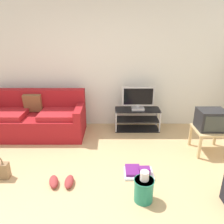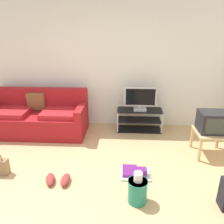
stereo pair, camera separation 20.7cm
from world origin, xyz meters
name	(u,v)px [view 2 (the right image)]	position (x,y,z in m)	size (l,w,h in m)	color
ground_plane	(72,197)	(0.00, 0.00, -0.01)	(9.00, 9.80, 0.02)	tan
wall_back	(94,64)	(0.00, 2.45, 1.35)	(9.00, 0.10, 2.70)	silver
couch	(38,117)	(-1.12, 1.87, 0.34)	(1.98, 0.84, 0.89)	maroon
tv_stand	(139,120)	(0.99, 2.10, 0.23)	(0.94, 0.39, 0.46)	black
flat_tv	(140,99)	(0.99, 2.08, 0.70)	(0.66, 0.22, 0.49)	#B2B2B7
side_table	(211,135)	(2.14, 1.17, 0.36)	(0.52, 0.52, 0.43)	tan
crt_tv	(213,122)	(2.14, 1.19, 0.60)	(0.45, 0.39, 0.35)	#232326
cleaning_bucket	(138,190)	(0.84, -0.04, 0.18)	(0.25, 0.25, 0.43)	#238466
sneakers_pair	(58,180)	(-0.27, 0.26, 0.04)	(0.38, 0.30, 0.09)	#993333
floor_tray	(135,173)	(0.84, 0.49, 0.04)	(0.43, 0.33, 0.14)	silver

